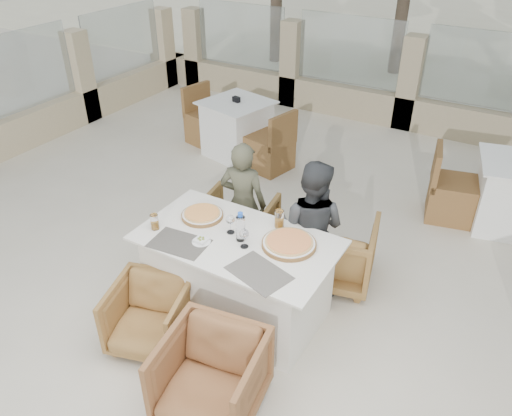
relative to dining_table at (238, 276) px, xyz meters
The scene contains 22 objects.
ground 0.39m from the dining_table, 13.72° to the right, with size 80.00×80.00×0.00m, color beige.
sand_patch 14.00m from the dining_table, 89.86° to the left, with size 30.00×16.00×0.01m, color #F8F1CB.
perimeter_wall_far 4.81m from the dining_table, 89.58° to the left, with size 10.00×0.34×1.60m, color tan, non-canonical shape.
perimeter_wall_left 4.73m from the dining_table, 161.53° to the left, with size 0.34×7.00×1.60m, color beige, non-canonical shape.
dining_table is the anchor object (origin of this frame).
placemat_near_left 0.60m from the dining_table, 141.96° to the right, with size 0.45×0.30×0.00m, color #555049.
placemat_near_right 0.60m from the dining_table, 37.14° to the right, with size 0.45×0.30×0.00m, color #635E55.
pizza_left 0.60m from the dining_table, 164.08° to the left, with size 0.36×0.36×0.05m, color orange.
pizza_right 0.59m from the dining_table, 18.13° to the left, with size 0.43×0.43×0.06m, color #F15020.
water_bottle 0.51m from the dining_table, 12.85° to the left, with size 0.07×0.07×0.26m, color silver.
wine_glass_centre 0.49m from the dining_table, 151.48° to the left, with size 0.08×0.08×0.18m, color silver, non-canonical shape.
wine_glass_near 0.49m from the dining_table, 28.60° to the right, with size 0.08×0.08×0.18m, color white, non-canonical shape.
beer_glass_left 0.83m from the dining_table, 161.61° to the right, with size 0.07×0.07×0.13m, color orange.
beer_glass_right 0.60m from the dining_table, 57.57° to the left, with size 0.08×0.08×0.15m, color orange.
olive_dish 0.50m from the dining_table, 140.55° to the right, with size 0.11×0.11×0.04m, color white, non-canonical shape.
armchair_far_left 0.81m from the dining_table, 123.19° to the left, with size 0.68×0.70×0.64m, color olive.
armchair_far_right 1.01m from the dining_table, 57.24° to the left, with size 0.67×0.69×0.63m, color olive.
armchair_near_left 0.78m from the dining_table, 122.30° to the right, with size 0.59×0.61×0.55m, color olive.
armchair_near_right 0.99m from the dining_table, 68.32° to the right, with size 0.67×0.69×0.63m, color brown.
diner_left 0.81m from the dining_table, 118.22° to the left, with size 0.46×0.30×1.25m, color #4E4E39.
diner_right 0.76m from the dining_table, 58.88° to the left, with size 0.62×0.49×1.29m, color #393C3F.
bg_table_a 3.12m from the dining_table, 122.58° to the left, with size 1.64×0.82×0.77m, color white, non-canonical shape.
Camera 1 is at (1.74, -2.70, 3.10)m, focal length 35.00 mm.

